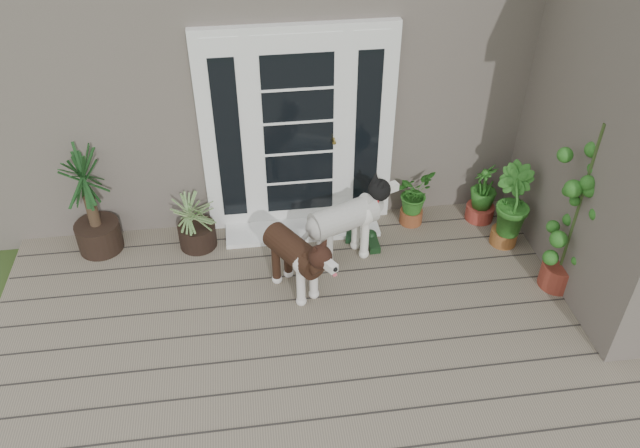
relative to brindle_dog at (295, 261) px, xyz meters
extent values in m
cube|color=#6B5B4C|center=(0.36, -1.13, -0.41)|extent=(6.20, 4.60, 0.12)
cube|color=#665E54|center=(0.36, 3.12, 1.08)|extent=(7.40, 4.00, 3.10)
cube|color=white|center=(0.16, 1.07, 0.73)|extent=(1.90, 0.14, 2.15)
cube|color=white|center=(0.16, 0.87, -0.32)|extent=(1.60, 0.40, 0.05)
imported|color=#17521D|center=(1.34, 0.87, -0.09)|extent=(0.57, 0.57, 0.52)
imported|color=#2B621C|center=(2.19, 0.40, -0.01)|extent=(0.54, 0.54, 0.68)
imported|color=#225718|center=(2.09, 0.84, -0.09)|extent=(0.45, 0.45, 0.52)
camera|label=1|loc=(-0.35, -4.34, 3.79)|focal=35.47mm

